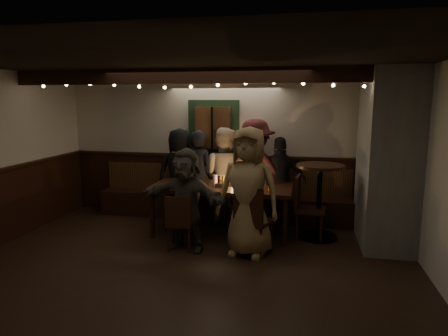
% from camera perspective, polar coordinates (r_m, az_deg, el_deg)
% --- Properties ---
extents(room, '(6.02, 5.01, 2.62)m').
position_cam_1_polar(room, '(6.23, 7.82, -0.33)').
color(room, black).
rests_on(room, ground).
extents(dining_table, '(2.23, 0.96, 0.97)m').
position_cam_1_polar(dining_table, '(6.40, -0.37, -3.13)').
color(dining_table, black).
rests_on(dining_table, ground).
extents(chair_near_left, '(0.40, 0.40, 0.82)m').
position_cam_1_polar(chair_near_left, '(5.79, -6.41, -7.33)').
color(chair_near_left, black).
rests_on(chair_near_left, ground).
extents(chair_near_right, '(0.56, 0.56, 0.99)m').
position_cam_1_polar(chair_near_right, '(5.58, 3.94, -6.93)').
color(chair_near_right, black).
rests_on(chair_near_right, ground).
extents(chair_end, '(0.49, 0.49, 0.99)m').
position_cam_1_polar(chair_end, '(6.37, 11.42, -4.97)').
color(chair_end, black).
rests_on(chair_end, ground).
extents(high_top, '(0.74, 0.74, 1.17)m').
position_cam_1_polar(high_top, '(6.38, 13.47, -3.34)').
color(high_top, black).
rests_on(high_top, ground).
extents(person_a, '(0.95, 0.79, 1.66)m').
position_cam_1_polar(person_a, '(7.27, -6.30, -0.83)').
color(person_a, black).
rests_on(person_a, ground).
extents(person_b, '(0.69, 0.56, 1.63)m').
position_cam_1_polar(person_b, '(7.11, -3.57, -1.14)').
color(person_b, black).
rests_on(person_b, ground).
extents(person_c, '(0.92, 0.78, 1.67)m').
position_cam_1_polar(person_c, '(7.12, -0.12, -0.92)').
color(person_c, beige).
rests_on(person_c, ground).
extents(person_d, '(1.21, 0.73, 1.83)m').
position_cam_1_polar(person_d, '(6.93, 4.38, -0.59)').
color(person_d, '#43171B').
rests_on(person_d, ground).
extents(person_e, '(0.96, 0.56, 1.54)m').
position_cam_1_polar(person_e, '(6.91, 8.03, -1.92)').
color(person_e, black).
rests_on(person_e, ground).
extents(person_f, '(1.45, 0.78, 1.49)m').
position_cam_1_polar(person_f, '(5.76, -5.46, -4.49)').
color(person_f, '#3E3830').
rests_on(person_f, ground).
extents(person_g, '(0.96, 0.71, 1.80)m').
position_cam_1_polar(person_g, '(5.51, 3.51, -3.42)').
color(person_g, '#9C7F51').
rests_on(person_g, ground).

